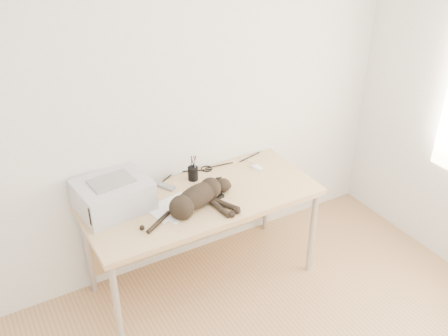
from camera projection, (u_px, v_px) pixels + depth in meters
wall_back at (176, 102)px, 3.37m from camera, size 3.50×0.00×3.50m
desk at (197, 207)px, 3.51m from camera, size 1.60×0.70×0.74m
printer at (113, 195)px, 3.22m from camera, size 0.49×0.43×0.21m
papers at (175, 207)px, 3.27m from camera, size 0.39×0.33×0.01m
cat at (196, 199)px, 3.23m from camera, size 0.71×0.36×0.16m
mug at (146, 188)px, 3.38m from camera, size 0.15×0.15×0.10m
pen_cup at (193, 173)px, 3.55m from camera, size 0.07×0.07×0.19m
remote_grey at (163, 185)px, 3.49m from camera, size 0.13×0.19×0.02m
remote_black at (213, 191)px, 3.42m from camera, size 0.07×0.19×0.02m
mouse at (257, 166)px, 3.71m from camera, size 0.08×0.11×0.03m
cable_tangle at (182, 176)px, 3.61m from camera, size 1.36×0.09×0.01m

